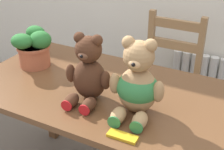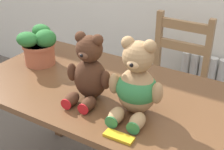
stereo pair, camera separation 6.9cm
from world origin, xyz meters
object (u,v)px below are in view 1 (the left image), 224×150
at_px(teddy_bear_right, 137,84).
at_px(chocolate_bar, 122,136).
at_px(potted_plant, 34,47).
at_px(wooden_chair_behind, 166,86).
at_px(teddy_bear_left, 88,72).

bearing_deg(teddy_bear_right, chocolate_bar, 91.47).
bearing_deg(potted_plant, wooden_chair_behind, 46.92).
xyz_separation_m(wooden_chair_behind, potted_plant, (-0.57, -0.61, 0.40)).
distance_m(teddy_bear_right, potted_plant, 0.69).
relative_size(wooden_chair_behind, teddy_bear_right, 2.74).
bearing_deg(wooden_chair_behind, chocolate_bar, 97.93).
relative_size(potted_plant, chocolate_bar, 1.79).
bearing_deg(teddy_bear_left, chocolate_bar, 139.67).
relative_size(teddy_bear_left, teddy_bear_right, 0.93).
relative_size(teddy_bear_left, chocolate_bar, 2.62).
relative_size(wooden_chair_behind, teddy_bear_left, 2.95).
bearing_deg(teddy_bear_left, wooden_chair_behind, -104.72).
bearing_deg(teddy_bear_left, potted_plant, -24.79).
height_order(teddy_bear_left, potted_plant, teddy_bear_left).
bearing_deg(potted_plant, teddy_bear_right, -12.80).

